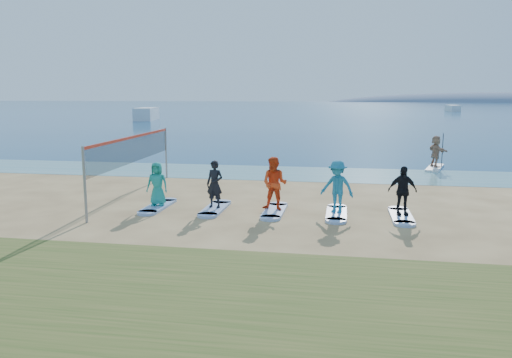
% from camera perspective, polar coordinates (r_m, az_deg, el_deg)
% --- Properties ---
extents(ground, '(600.00, 600.00, 0.00)m').
position_cam_1_polar(ground, '(16.34, -0.65, -4.97)').
color(ground, tan).
rests_on(ground, ground).
extents(shallow_water, '(600.00, 600.00, 0.00)m').
position_cam_1_polar(shallow_water, '(26.53, 3.54, 0.67)').
color(shallow_water, teal).
rests_on(shallow_water, ground).
extents(ocean, '(600.00, 600.00, 0.00)m').
position_cam_1_polar(ocean, '(175.62, 9.13, 8.12)').
color(ocean, navy).
rests_on(ocean, ground).
extents(island_ridge, '(220.00, 56.00, 18.00)m').
position_cam_1_polar(island_ridge, '(328.73, 26.53, 7.87)').
color(island_ridge, slate).
rests_on(island_ridge, ground).
extents(volleyball_net, '(0.63, 9.07, 2.50)m').
position_cam_1_polar(volleyball_net, '(20.98, -13.83, 3.28)').
color(volleyball_net, gray).
rests_on(volleyball_net, ground).
extents(paddleboard, '(1.49, 3.08, 0.12)m').
position_cam_1_polar(paddleboard, '(29.85, 19.76, 1.22)').
color(paddleboard, silver).
rests_on(paddleboard, ground).
extents(paddleboarder, '(1.08, 1.70, 1.75)m').
position_cam_1_polar(paddleboarder, '(29.74, 19.86, 3.00)').
color(paddleboarder, tan).
rests_on(paddleboarder, paddleboard).
extents(boat_offshore_a, '(4.60, 9.38, 2.02)m').
position_cam_1_polar(boat_offshore_a, '(85.43, -12.37, 6.60)').
color(boat_offshore_a, silver).
rests_on(boat_offshore_a, ground).
extents(boat_offshore_b, '(2.81, 6.46, 1.60)m').
position_cam_1_polar(boat_offshore_b, '(136.73, 21.54, 7.20)').
color(boat_offshore_b, silver).
rests_on(boat_offshore_b, ground).
extents(surfboard_0, '(0.70, 2.20, 0.09)m').
position_cam_1_polar(surfboard_0, '(18.80, -11.14, -3.08)').
color(surfboard_0, '#8DAADA').
rests_on(surfboard_0, ground).
extents(student_0, '(0.80, 0.53, 1.60)m').
position_cam_1_polar(student_0, '(18.64, -11.22, -0.54)').
color(student_0, teal).
rests_on(student_0, surfboard_0).
extents(surfboard_1, '(0.70, 2.20, 0.09)m').
position_cam_1_polar(surfboard_1, '(18.14, -4.71, -3.39)').
color(surfboard_1, '#8DAADA').
rests_on(surfboard_1, ground).
extents(student_1, '(0.70, 0.54, 1.71)m').
position_cam_1_polar(student_1, '(17.96, -4.74, -0.59)').
color(student_1, black).
rests_on(student_1, surfboard_1).
extents(surfboard_2, '(0.70, 2.20, 0.09)m').
position_cam_1_polar(surfboard_2, '(17.73, 2.12, -3.67)').
color(surfboard_2, '#8DAADA').
rests_on(surfboard_2, ground).
extents(student_2, '(1.03, 0.86, 1.88)m').
position_cam_1_polar(student_2, '(17.53, 2.14, -0.53)').
color(student_2, '#E14217').
rests_on(student_2, surfboard_2).
extents(surfboard_3, '(0.70, 2.20, 0.09)m').
position_cam_1_polar(surfboard_3, '(17.57, 9.18, -3.91)').
color(surfboard_3, '#8DAADA').
rests_on(surfboard_3, ground).
extents(student_3, '(1.33, 1.03, 1.82)m').
position_cam_1_polar(student_3, '(17.38, 9.26, -0.85)').
color(student_3, teal).
rests_on(student_3, surfboard_3).
extents(surfboard_4, '(0.70, 2.20, 0.09)m').
position_cam_1_polar(surfboard_4, '(17.68, 16.25, -4.09)').
color(surfboard_4, '#8DAADA').
rests_on(surfboard_4, ground).
extents(student_4, '(1.04, 0.59, 1.67)m').
position_cam_1_polar(student_4, '(17.50, 16.39, -1.29)').
color(student_4, black).
rests_on(student_4, surfboard_4).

